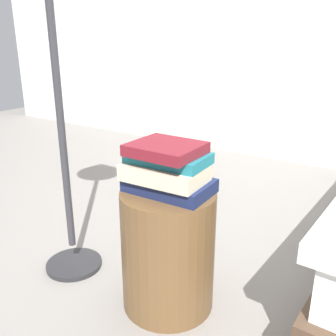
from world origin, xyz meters
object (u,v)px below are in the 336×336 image
at_px(book_cream, 165,172).
at_px(book_teal, 168,158).
at_px(book_navy, 169,185).
at_px(side_table, 168,250).
at_px(book_maroon, 167,149).

xyz_separation_m(book_cream, book_teal, (0.00, 0.02, 0.05)).
distance_m(book_cream, book_teal, 0.05).
distance_m(book_navy, book_teal, 0.10).
xyz_separation_m(side_table, book_navy, (-0.00, 0.01, 0.25)).
height_order(book_cream, book_teal, book_teal).
relative_size(book_cream, book_maroon, 1.21).
relative_size(side_table, book_cream, 1.68).
xyz_separation_m(book_teal, book_maroon, (0.01, -0.02, 0.04)).
distance_m(book_cream, book_maroon, 0.08).
height_order(book_navy, book_cream, book_cream).
bearing_deg(book_teal, book_cream, -94.28).
relative_size(book_teal, book_maroon, 1.20).
distance_m(side_table, book_navy, 0.25).
xyz_separation_m(book_navy, book_maroon, (0.00, -0.02, 0.13)).
bearing_deg(side_table, book_maroon, -73.48).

